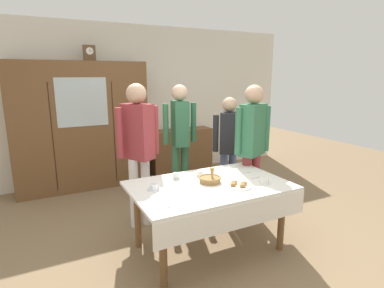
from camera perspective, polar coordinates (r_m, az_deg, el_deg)
The scene contains 20 objects.
ground_plane at distance 3.73m, azimuth 1.45°, elevation -17.12°, with size 12.00×12.00×0.00m, color #846B4C.
back_wall at distance 5.73m, azimuth -11.25°, elevation 7.43°, with size 6.40×0.10×2.70m, color silver.
dining_table at distance 3.27m, azimuth 3.50°, elevation -9.21°, with size 1.63×1.04×0.74m.
wall_cabinet at distance 5.30m, azimuth -19.61°, elevation 3.04°, with size 2.08×0.46×2.06m.
mantel_clock at distance 5.27m, azimuth -18.43°, elevation 15.63°, with size 0.18×0.11×0.24m.
bookshelf_low at distance 5.96m, azimuth -1.99°, elevation -1.24°, with size 1.19×0.35×0.83m.
book_stack at distance 5.87m, azimuth -2.03°, elevation 2.93°, with size 0.16×0.22×0.05m.
tea_cup_far_left at distance 3.42m, azimuth -2.96°, elevation -5.97°, with size 0.13×0.13×0.06m.
tea_cup_center at distance 3.11m, azimuth -7.08°, elevation -7.98°, with size 0.13×0.13×0.06m.
tea_cup_mid_left at distance 3.36m, azimuth 13.28°, elevation -6.63°, with size 0.13×0.13×0.06m.
tea_cup_front_edge at distance 3.49m, azimuth 1.44°, elevation -5.55°, with size 0.13×0.13×0.06m.
bread_basket at distance 3.30m, azimuth 3.33°, elevation -6.49°, with size 0.24×0.24×0.16m.
pastry_plate at distance 3.22m, azimuth 8.59°, elevation -7.51°, with size 0.28×0.28×0.05m.
spoon_mid_left at distance 2.72m, azimuth -4.75°, elevation -11.59°, with size 0.12×0.02×0.01m.
spoon_mid_right at distance 3.67m, azimuth 10.27°, elevation -5.21°, with size 0.12×0.02×0.01m.
spoon_back_edge at distance 3.52m, azimuth 11.83°, elevation -6.09°, with size 0.12×0.02×0.01m.
person_behind_table_right at distance 4.45m, azimuth 6.80°, elevation 0.70°, with size 0.52×0.40×1.55m.
person_near_right_end at distance 3.72m, azimuth -9.92°, elevation 0.52°, with size 0.52×0.41×1.76m.
person_beside_shelf at distance 3.95m, azimuth 11.08°, elevation 0.93°, with size 0.52×0.33×1.74m.
person_by_cabinet at distance 4.48m, azimuth -2.23°, elevation 2.39°, with size 0.52×0.39×1.72m.
Camera 1 is at (-1.54, -2.84, 1.86)m, focal length 28.90 mm.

